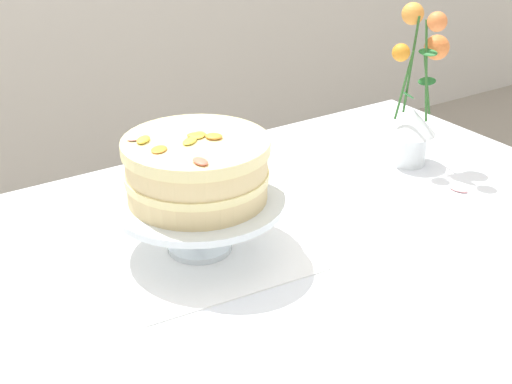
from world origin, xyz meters
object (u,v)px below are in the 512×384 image
Objects in this scene: cake_stand at (198,207)px; layer_cake at (197,169)px; dining_table at (296,308)px; flower_vase at (414,108)px.

layer_cake is at bearing 175.40° from cake_stand.
layer_cake is (-0.00, 0.00, 0.07)m from cake_stand.
cake_stand is 0.07m from layer_cake.
flower_vase is at bearing 24.05° from dining_table.
flower_vase is at bearing 7.42° from layer_cake.
dining_table is at bearing -46.89° from cake_stand.
cake_stand reaches higher than dining_table.
flower_vase is at bearing 7.43° from cake_stand.
flower_vase reaches higher than dining_table.
layer_cake is at bearing -172.58° from flower_vase.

